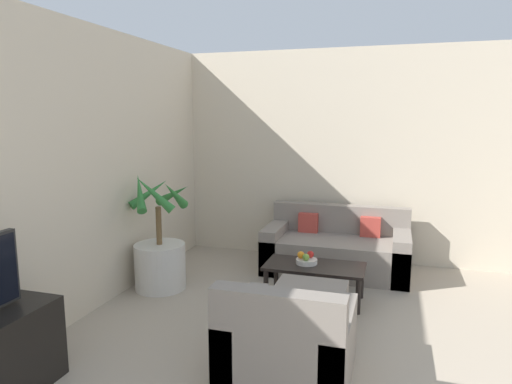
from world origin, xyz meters
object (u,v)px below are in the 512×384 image
object	(u,v)px
fruit_bowl	(307,261)
ottoman	(310,307)
potted_palm	(160,256)
apple_green	(306,257)
armchair	(288,346)
apple_red	(310,254)
coffee_table	(315,270)
sofa_loveseat	(336,250)
orange_fruit	(301,255)

from	to	relation	value
fruit_bowl	ottoman	distance (m)	0.69
potted_palm	apple_green	world-z (taller)	potted_palm
potted_palm	apple_green	bearing A→B (deg)	4.43
fruit_bowl	armchair	world-z (taller)	armchair
potted_palm	ottoman	distance (m)	1.80
armchair	ottoman	bearing A→B (deg)	90.38
apple_red	apple_green	world-z (taller)	apple_red
coffee_table	armchair	size ratio (longest dim) A/B	1.13
coffee_table	ottoman	world-z (taller)	ottoman
armchair	ottoman	size ratio (longest dim) A/B	1.41
coffee_table	fruit_bowl	size ratio (longest dim) A/B	4.57
armchair	ottoman	world-z (taller)	armchair
ottoman	sofa_loveseat	bearing A→B (deg)	88.79
apple_red	apple_green	xyz separation A→B (m)	(-0.03, -0.10, -0.00)
sofa_loveseat	armchair	distance (m)	2.45
apple_red	fruit_bowl	bearing A→B (deg)	-117.63
fruit_bowl	orange_fruit	xyz separation A→B (m)	(-0.06, 0.00, 0.06)
sofa_loveseat	potted_palm	bearing A→B (deg)	-147.51
apple_green	potted_palm	bearing A→B (deg)	-175.57
orange_fruit	armchair	size ratio (longest dim) A/B	0.08
coffee_table	apple_red	size ratio (longest dim) A/B	13.77
sofa_loveseat	apple_red	distance (m)	0.93
coffee_table	orange_fruit	world-z (taller)	orange_fruit
apple_green	ottoman	size ratio (longest dim) A/B	0.11
sofa_loveseat	orange_fruit	distance (m)	1.00
apple_red	armchair	distance (m)	1.57
coffee_table	apple_green	bearing A→B (deg)	-160.96
ottoman	fruit_bowl	bearing A→B (deg)	103.38
apple_red	armchair	xyz separation A→B (m)	(0.13, -1.55, -0.20)
fruit_bowl	armchair	distance (m)	1.51
sofa_loveseat	coffee_table	xyz separation A→B (m)	(-0.10, -0.97, 0.06)
orange_fruit	ottoman	xyz separation A→B (m)	(0.21, -0.64, -0.27)
coffee_table	fruit_bowl	world-z (taller)	fruit_bowl
potted_palm	orange_fruit	xyz separation A→B (m)	(1.51, 0.17, 0.10)
potted_palm	coffee_table	size ratio (longest dim) A/B	1.29
sofa_loveseat	apple_green	world-z (taller)	sofa_loveseat
sofa_loveseat	coffee_table	world-z (taller)	sofa_loveseat
potted_palm	armchair	distance (m)	2.18
orange_fruit	armchair	world-z (taller)	armchair
ottoman	apple_red	bearing A→B (deg)	100.15
sofa_loveseat	coffee_table	size ratio (longest dim) A/B	1.70
potted_palm	orange_fruit	bearing A→B (deg)	6.49
orange_fruit	apple_green	bearing A→B (deg)	-39.28
fruit_bowl	ottoman	bearing A→B (deg)	-76.62
apple_red	armchair	world-z (taller)	armchair
ottoman	coffee_table	bearing A→B (deg)	95.95
apple_green	ottoman	world-z (taller)	apple_green
coffee_table	orange_fruit	distance (m)	0.20
coffee_table	armchair	bearing A→B (deg)	-87.28
sofa_loveseat	fruit_bowl	world-z (taller)	sofa_loveseat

